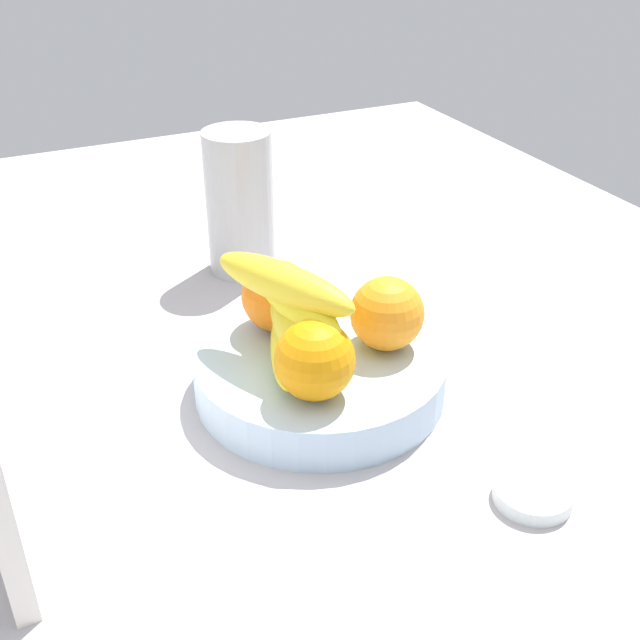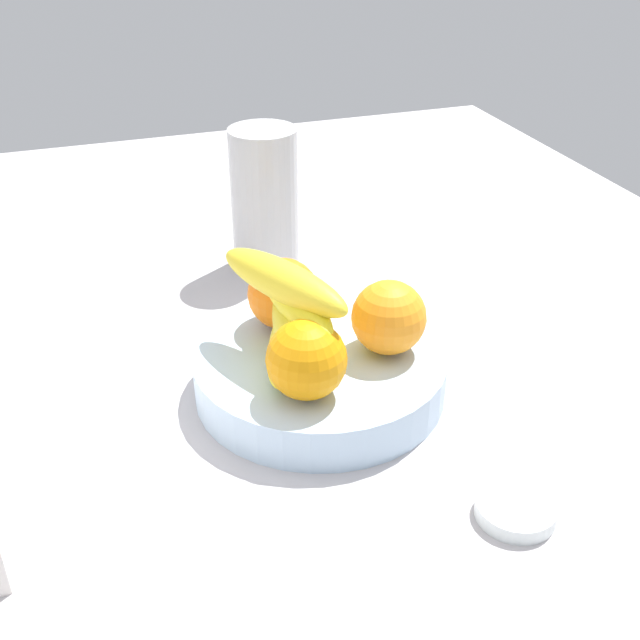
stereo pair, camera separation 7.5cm
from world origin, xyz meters
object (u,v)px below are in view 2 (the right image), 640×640
orange_front_right (283,294)px  orange_center (306,360)px  fruit_bowl (320,372)px  banana_bunch (291,311)px  orange_front_left (389,317)px  jar_lid (516,509)px  thermos_tumbler (265,200)px

orange_front_right → orange_center: 12.91cm
fruit_bowl → banana_bunch: size_ratio=1.39×
orange_front_right → banana_bunch: banana_bunch is taller
orange_front_left → orange_front_right: (8.20, 8.67, 0.00)cm
orange_front_left → orange_center: size_ratio=1.00×
orange_front_right → jar_lid: bearing=-158.3°
orange_front_left → orange_center: same height
banana_bunch → jar_lid: bearing=-151.5°
banana_bunch → thermos_tumbler: bearing=-10.5°
orange_front_left → thermos_tumbler: thermos_tumbler is taller
banana_bunch → thermos_tumbler: thermos_tumbler is taller
fruit_bowl → orange_front_right: orange_front_right is taller
fruit_bowl → orange_front_left: bearing=-102.5°
orange_center → banana_bunch: bearing=-5.5°
orange_front_right → thermos_tumbler: thermos_tumbler is taller
banana_bunch → orange_center: bearing=174.5°
fruit_bowl → thermos_tumbler: bearing=-5.1°
orange_front_right → orange_front_left: bearing=-133.4°
thermos_tumbler → banana_bunch: bearing=169.5°
orange_front_left → jar_lid: (-21.23, -3.05, -7.78)cm
orange_front_right → banana_bunch: 6.37cm
fruit_bowl → jar_lid: size_ratio=3.75×
orange_front_right → jar_lid: (-29.43, -11.72, -7.78)cm
fruit_bowl → orange_center: bearing=150.8°
banana_bunch → jar_lid: size_ratio=2.70×
jar_lid → orange_front_left: bearing=8.2°
orange_front_left → jar_lid: size_ratio=1.10×
orange_front_left → orange_center: bearing=114.2°
thermos_tumbler → jar_lid: (-52.94, -7.19, -8.78)cm
fruit_bowl → orange_front_left: (-1.52, -6.84, 6.17)cm
orange_front_right → orange_center: same height
orange_front_right → thermos_tumbler: bearing=-10.9°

